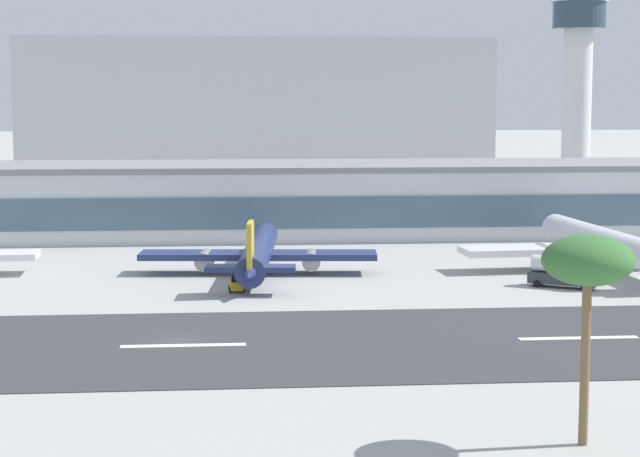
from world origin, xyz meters
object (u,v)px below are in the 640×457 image
airliner_gold_tail_gate_1 (258,254)px  terminal_building (249,199)px  control_tower (577,80)px  service_fuel_truck_2 (564,272)px  distant_hotel_block (257,110)px  palm_tree_2 (588,264)px  airliner_blue_tail_gate_2 (615,247)px  service_baggage_tug_0 (236,283)px

airliner_gold_tail_gate_1 → terminal_building: bearing=5.4°
control_tower → service_fuel_truck_2: bearing=-108.6°
distant_hotel_block → palm_tree_2: 248.93m
control_tower → distant_hotel_block: size_ratio=0.34×
service_fuel_truck_2 → airliner_blue_tail_gate_2: bearing=81.4°
terminal_building → airliner_gold_tail_gate_1: bearing=-89.6°
terminal_building → airliner_blue_tail_gate_2: 66.12m
terminal_building → service_fuel_truck_2: (38.23, -56.92, -4.20)m
distant_hotel_block → airliner_blue_tail_gate_2: size_ratio=2.74×
distant_hotel_block → service_baggage_tug_0: (-7.86, -185.73, -19.11)m
distant_hotel_block → palm_tree_2: (15.23, -248.34, -7.60)m
service_baggage_tug_0 → control_tower: bearing=-40.2°
terminal_building → control_tower: (70.17, 38.18, 21.21)m
airliner_gold_tail_gate_1 → palm_tree_2: size_ratio=2.94×
airliner_blue_tail_gate_2 → service_fuel_truck_2: 17.74m
terminal_building → service_baggage_tug_0: bearing=-92.7°
airliner_gold_tail_gate_1 → airliner_blue_tail_gate_2: airliner_blue_tail_gate_2 is taller
airliner_blue_tail_gate_2 → palm_tree_2: bearing=154.7°
airliner_blue_tail_gate_2 → service_fuel_truck_2: size_ratio=5.61×
airliner_gold_tail_gate_1 → service_baggage_tug_0: airliner_gold_tail_gate_1 is taller
terminal_building → palm_tree_2: bearing=-80.2°
terminal_building → airliner_gold_tail_gate_1: terminal_building is taller
control_tower → distant_hotel_block: (-65.00, 91.48, -7.28)m
distant_hotel_block → palm_tree_2: distant_hotel_block is taller
control_tower → airliner_gold_tail_gate_1: (-69.84, -81.61, -24.60)m
distant_hotel_block → service_fuel_truck_2: distant_hotel_block is taller
service_fuel_truck_2 → palm_tree_2: (-17.83, -61.76, 10.53)m
airliner_gold_tail_gate_1 → airliner_blue_tail_gate_2: 49.40m
terminal_building → control_tower: 82.65m
terminal_building → airliner_gold_tail_gate_1: 43.56m
service_baggage_tug_0 → palm_tree_2: palm_tree_2 is taller
airliner_blue_tail_gate_2 → airliner_gold_tail_gate_1: bearing=85.9°
control_tower → distant_hotel_block: bearing=125.4°
terminal_building → service_fuel_truck_2: terminal_building is taller
terminal_building → service_baggage_tug_0: size_ratio=58.14×
control_tower → distant_hotel_block: 112.46m
airliner_gold_tail_gate_1 → control_tower: bearing=-35.6°
control_tower → service_fuel_truck_2: 103.49m
airliner_blue_tail_gate_2 → palm_tree_2: size_ratio=3.32×
service_fuel_truck_2 → airliner_gold_tail_gate_1: bearing=-167.7°
control_tower → service_fuel_truck_2: (-31.94, -95.10, -25.41)m
airliner_gold_tail_gate_1 → distant_hotel_block: bearing=3.4°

